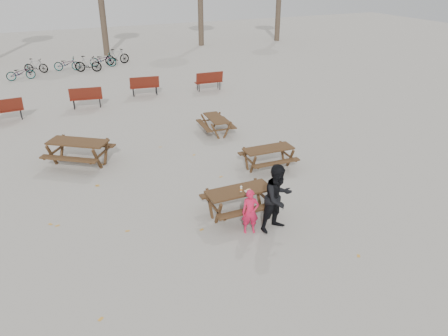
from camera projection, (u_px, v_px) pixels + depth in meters
name	position (u px, v px, depth m)	size (l,w,h in m)	color
ground	(239.00, 214.00, 12.19)	(80.00, 80.00, 0.00)	gray
main_picnic_table	(239.00, 196.00, 11.94)	(1.80, 1.45, 0.78)	#322012
food_tray	(248.00, 191.00, 11.76)	(0.18, 0.11, 0.04)	silver
bread_roll	(248.00, 190.00, 11.74)	(0.14, 0.06, 0.05)	tan
soda_bottle	(241.00, 189.00, 11.74)	(0.07, 0.07, 0.17)	silver
child	(250.00, 212.00, 11.15)	(0.44, 0.29, 1.21)	#DA1B45
adult	(278.00, 198.00, 11.16)	(0.90, 0.70, 1.84)	black
picnic_table_east	(268.00, 158.00, 14.78)	(1.68, 1.36, 0.72)	#322012
picnic_table_north	(79.00, 153.00, 15.00)	(2.01, 1.62, 0.86)	#322012
picnic_table_far	(216.00, 125.00, 17.81)	(1.54, 1.24, 0.67)	#322012
park_bench_row	(117.00, 92.00, 21.59)	(11.66, 2.08, 1.03)	maroon
bicycle_row	(77.00, 63.00, 27.99)	(7.84, 2.74, 1.04)	black
fallen_leaves	(219.00, 175.00, 14.43)	(11.00, 11.00, 0.01)	gold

